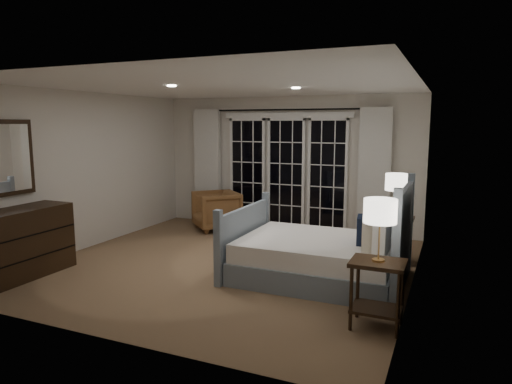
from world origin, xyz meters
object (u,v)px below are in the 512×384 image
at_px(nightstand_left, 377,284).
at_px(dresser, 22,243).
at_px(bed, 323,255).
at_px(armchair, 216,210).
at_px(lamp_right, 397,182).
at_px(lamp_left, 380,212).
at_px(nightstand_right, 395,232).

xyz_separation_m(nightstand_left, dresser, (-4.51, -0.28, 0.01)).
height_order(bed, armchair, bed).
bearing_deg(dresser, lamp_right, 30.68).
height_order(lamp_left, lamp_right, lamp_right).
height_order(bed, nightstand_right, bed).
bearing_deg(lamp_left, bed, 126.22).
distance_m(nightstand_right, lamp_right, 0.73).
bearing_deg(dresser, nightstand_right, 30.68).
bearing_deg(lamp_right, nightstand_right, 0.00).
bearing_deg(nightstand_right, armchair, 166.81).
bearing_deg(dresser, nightstand_left, 3.58).
height_order(lamp_left, armchair, lamp_left).
height_order(bed, lamp_left, lamp_left).
relative_size(nightstand_left, armchair, 0.84).
relative_size(nightstand_right, lamp_right, 1.05).
bearing_deg(dresser, bed, 21.73).
distance_m(nightstand_right, lamp_left, 2.44).
bearing_deg(nightstand_left, lamp_right, 92.64).
height_order(nightstand_left, lamp_right, lamp_right).
height_order(nightstand_left, dresser, dresser).
bearing_deg(bed, nightstand_left, -53.78).
bearing_deg(nightstand_right, bed, -123.01).
distance_m(nightstand_left, lamp_left, 0.72).
bearing_deg(bed, dresser, -158.27).
height_order(bed, nightstand_left, bed).
relative_size(nightstand_left, lamp_right, 1.07).
xyz_separation_m(lamp_right, armchair, (-3.36, 0.79, -0.80)).
bearing_deg(armchair, lamp_left, 2.14).
height_order(nightstand_left, armchair, armchair).
xyz_separation_m(nightstand_left, nightstand_right, (-0.11, 2.33, -0.01)).
relative_size(lamp_left, lamp_right, 0.97).
relative_size(nightstand_right, lamp_left, 1.08).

